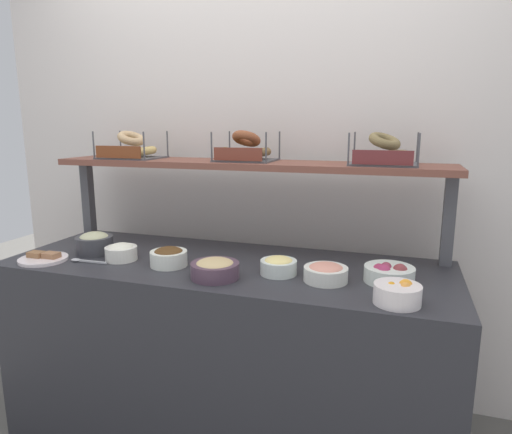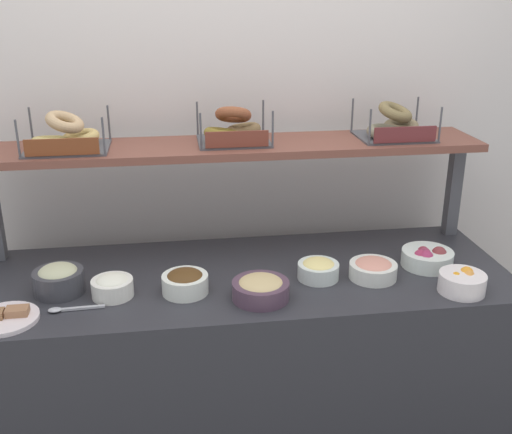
{
  "view_description": "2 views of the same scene",
  "coord_description": "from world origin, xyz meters",
  "px_view_note": "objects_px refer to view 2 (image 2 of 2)",
  "views": [
    {
      "loc": [
        0.72,
        -1.77,
        1.45
      ],
      "look_at": [
        0.13,
        0.05,
        1.06
      ],
      "focal_mm": 31.48,
      "sensor_mm": 36.0,
      "label": 1
    },
    {
      "loc": [
        -0.24,
        -2.01,
        1.85
      ],
      "look_at": [
        0.05,
        0.02,
        1.06
      ],
      "focal_mm": 42.63,
      "sensor_mm": 36.0,
      "label": 2
    }
  ],
  "objects_px": {
    "bowl_beet_salad": "(427,258)",
    "bowl_chocolate_spread": "(185,282)",
    "bowl_lox_spread": "(373,269)",
    "serving_spoon_near_plate": "(67,309)",
    "bowl_hummus": "(261,288)",
    "bagel_basket_poppy": "(394,126)",
    "bowl_tuna_salad": "(59,279)",
    "bowl_cream_cheese": "(112,286)",
    "bowl_fruit_salad": "(462,282)",
    "bagel_basket_cinnamon_raisin": "(233,129)",
    "serving_plate_white": "(5,318)",
    "bagel_basket_plain": "(66,137)",
    "bowl_egg_salad": "(318,269)"
  },
  "relations": [
    {
      "from": "bowl_chocolate_spread",
      "to": "serving_plate_white",
      "type": "distance_m",
      "value": 0.59
    },
    {
      "from": "bowl_hummus",
      "to": "serving_plate_white",
      "type": "xyz_separation_m",
      "value": [
        -0.83,
        -0.03,
        -0.03
      ]
    },
    {
      "from": "bowl_beet_salad",
      "to": "serving_plate_white",
      "type": "xyz_separation_m",
      "value": [
        -1.49,
        -0.19,
        -0.02
      ]
    },
    {
      "from": "bowl_beet_salad",
      "to": "bowl_hummus",
      "type": "distance_m",
      "value": 0.68
    },
    {
      "from": "bowl_fruit_salad",
      "to": "bagel_basket_cinnamon_raisin",
      "type": "distance_m",
      "value": 1.01
    },
    {
      "from": "bowl_cream_cheese",
      "to": "serving_plate_white",
      "type": "xyz_separation_m",
      "value": [
        -0.33,
        -0.12,
        -0.03
      ]
    },
    {
      "from": "bowl_beet_salad",
      "to": "bagel_basket_plain",
      "type": "xyz_separation_m",
      "value": [
        -1.32,
        0.29,
        0.44
      ]
    },
    {
      "from": "bowl_cream_cheese",
      "to": "serving_plate_white",
      "type": "bearing_deg",
      "value": -159.69
    },
    {
      "from": "bowl_tuna_salad",
      "to": "serving_spoon_near_plate",
      "type": "relative_size",
      "value": 0.95
    },
    {
      "from": "bowl_tuna_salad",
      "to": "bowl_lox_spread",
      "type": "distance_m",
      "value": 1.12
    },
    {
      "from": "bowl_beet_salad",
      "to": "bowl_chocolate_spread",
      "type": "relative_size",
      "value": 1.21
    },
    {
      "from": "bowl_lox_spread",
      "to": "bagel_basket_plain",
      "type": "xyz_separation_m",
      "value": [
        -1.09,
        0.36,
        0.44
      ]
    },
    {
      "from": "bowl_cream_cheese",
      "to": "bowl_fruit_salad",
      "type": "height_order",
      "value": "bowl_fruit_salad"
    },
    {
      "from": "bowl_fruit_salad",
      "to": "bagel_basket_poppy",
      "type": "height_order",
      "value": "bagel_basket_poppy"
    },
    {
      "from": "bowl_tuna_salad",
      "to": "bowl_hummus",
      "type": "relative_size",
      "value": 0.88
    },
    {
      "from": "bowl_cream_cheese",
      "to": "bowl_fruit_salad",
      "type": "bearing_deg",
      "value": -6.71
    },
    {
      "from": "serving_spoon_near_plate",
      "to": "bagel_basket_plain",
      "type": "xyz_separation_m",
      "value": [
        -0.02,
        0.45,
        0.47
      ]
    },
    {
      "from": "bowl_hummus",
      "to": "serving_spoon_near_plate",
      "type": "bearing_deg",
      "value": 179.46
    },
    {
      "from": "serving_plate_white",
      "to": "bagel_basket_poppy",
      "type": "relative_size",
      "value": 0.72
    },
    {
      "from": "bowl_tuna_salad",
      "to": "serving_spoon_near_plate",
      "type": "distance_m",
      "value": 0.15
    },
    {
      "from": "bowl_cream_cheese",
      "to": "bowl_egg_salad",
      "type": "height_order",
      "value": "bowl_cream_cheese"
    },
    {
      "from": "serving_spoon_near_plate",
      "to": "bagel_basket_poppy",
      "type": "xyz_separation_m",
      "value": [
        1.25,
        0.46,
        0.47
      ]
    },
    {
      "from": "bowl_tuna_salad",
      "to": "serving_spoon_near_plate",
      "type": "bearing_deg",
      "value": -72.28
    },
    {
      "from": "serving_plate_white",
      "to": "bagel_basket_plain",
      "type": "distance_m",
      "value": 0.69
    },
    {
      "from": "bowl_cream_cheese",
      "to": "bagel_basket_poppy",
      "type": "relative_size",
      "value": 0.48
    },
    {
      "from": "bagel_basket_cinnamon_raisin",
      "to": "bagel_basket_plain",
      "type": "bearing_deg",
      "value": -177.42
    },
    {
      "from": "bowl_egg_salad",
      "to": "bowl_lox_spread",
      "type": "distance_m",
      "value": 0.2
    },
    {
      "from": "bowl_egg_salad",
      "to": "bagel_basket_cinnamon_raisin",
      "type": "bearing_deg",
      "value": 126.52
    },
    {
      "from": "serving_spoon_near_plate",
      "to": "bagel_basket_plain",
      "type": "height_order",
      "value": "bagel_basket_plain"
    },
    {
      "from": "bowl_tuna_salad",
      "to": "serving_plate_white",
      "type": "xyz_separation_m",
      "value": [
        -0.14,
        -0.18,
        -0.04
      ]
    },
    {
      "from": "bowl_cream_cheese",
      "to": "serving_plate_white",
      "type": "height_order",
      "value": "bowl_cream_cheese"
    },
    {
      "from": "serving_spoon_near_plate",
      "to": "serving_plate_white",
      "type": "bearing_deg",
      "value": -168.8
    },
    {
      "from": "bowl_beet_salad",
      "to": "serving_plate_white",
      "type": "bearing_deg",
      "value": -172.58
    },
    {
      "from": "serving_plate_white",
      "to": "bagel_basket_plain",
      "type": "relative_size",
      "value": 0.7
    },
    {
      "from": "bowl_egg_salad",
      "to": "bowl_fruit_salad",
      "type": "bearing_deg",
      "value": -20.17
    },
    {
      "from": "bowl_cream_cheese",
      "to": "bowl_beet_salad",
      "type": "xyz_separation_m",
      "value": [
        1.17,
        0.07,
        -0.0
      ]
    },
    {
      "from": "serving_spoon_near_plate",
      "to": "bagel_basket_cinnamon_raisin",
      "type": "height_order",
      "value": "bagel_basket_cinnamon_raisin"
    },
    {
      "from": "bowl_tuna_salad",
      "to": "bowl_egg_salad",
      "type": "height_order",
      "value": "bowl_tuna_salad"
    },
    {
      "from": "bowl_egg_salad",
      "to": "bowl_chocolate_spread",
      "type": "distance_m",
      "value": 0.48
    },
    {
      "from": "bowl_egg_salad",
      "to": "serving_spoon_near_plate",
      "type": "xyz_separation_m",
      "value": [
        -0.87,
        -0.12,
        -0.03
      ]
    },
    {
      "from": "bowl_chocolate_spread",
      "to": "bagel_basket_plain",
      "type": "distance_m",
      "value": 0.7
    },
    {
      "from": "bowl_hummus",
      "to": "bagel_basket_poppy",
      "type": "relative_size",
      "value": 0.66
    },
    {
      "from": "bowl_hummus",
      "to": "bagel_basket_cinnamon_raisin",
      "type": "bearing_deg",
      "value": 94.18
    },
    {
      "from": "serving_plate_white",
      "to": "bagel_basket_poppy",
      "type": "distance_m",
      "value": 1.59
    },
    {
      "from": "bowl_lox_spread",
      "to": "bagel_basket_plain",
      "type": "distance_m",
      "value": 1.23
    },
    {
      "from": "bowl_lox_spread",
      "to": "serving_plate_white",
      "type": "bearing_deg",
      "value": -174.16
    },
    {
      "from": "bowl_hummus",
      "to": "bowl_lox_spread",
      "type": "xyz_separation_m",
      "value": [
        0.43,
        0.1,
        -0.0
      ]
    },
    {
      "from": "bowl_fruit_salad",
      "to": "bowl_lox_spread",
      "type": "relative_size",
      "value": 0.93
    },
    {
      "from": "bowl_lox_spread",
      "to": "serving_spoon_near_plate",
      "type": "relative_size",
      "value": 0.95
    },
    {
      "from": "bowl_lox_spread",
      "to": "bagel_basket_cinnamon_raisin",
      "type": "relative_size",
      "value": 0.6
    }
  ]
}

